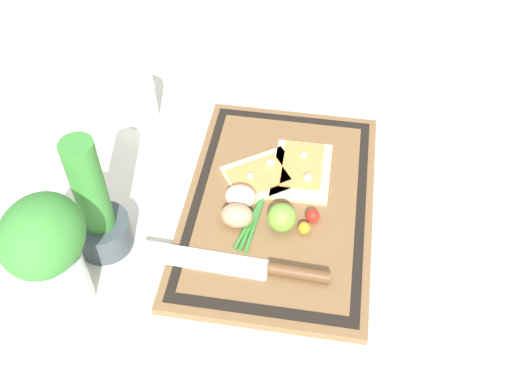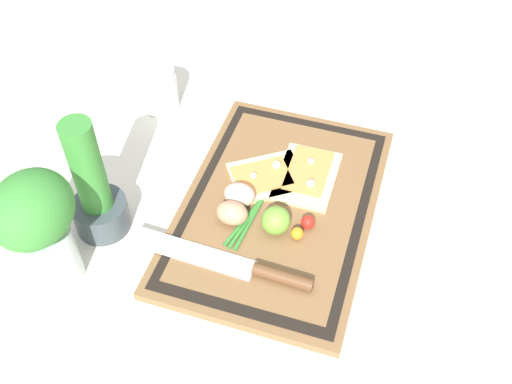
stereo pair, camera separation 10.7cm
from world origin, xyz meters
The scene contains 14 objects.
ground_plane centered at (0.00, 0.00, 0.00)m, with size 6.00×6.00×0.00m, color silver.
cutting_board centered at (0.00, 0.00, 0.01)m, with size 0.50×0.34×0.02m.
pizza_slice_near centered at (0.08, -0.03, 0.03)m, with size 0.15×0.11×0.02m.
pizza_slice_far centered at (0.05, 0.04, 0.03)m, with size 0.16×0.17×0.02m.
knife centered at (-0.15, 0.00, 0.03)m, with size 0.05×0.32×0.02m.
egg_brown centered at (-0.06, 0.07, 0.04)m, with size 0.04×0.06×0.04m, color tan.
egg_pink centered at (-0.02, 0.07, 0.04)m, with size 0.04×0.06×0.04m, color beige.
lime centered at (-0.06, -0.01, 0.05)m, with size 0.05×0.05×0.05m, color #70A838.
cherry_tomato_red centered at (-0.04, -0.06, 0.03)m, with size 0.02×0.02×0.02m, color red.
cherry_tomato_yellow centered at (-0.06, -0.05, 0.03)m, with size 0.02×0.02×0.02m, color orange.
scallion_bunch centered at (0.01, 0.03, 0.02)m, with size 0.27×0.07×0.01m.
herb_pot centered at (-0.13, 0.29, 0.08)m, with size 0.10×0.10×0.24m.
sauce_jar centered at (0.20, 0.32, 0.04)m, with size 0.07×0.07×0.09m.
herb_glass centered at (-0.24, 0.31, 0.13)m, with size 0.14×0.12×0.22m.
Camera 2 is at (-0.67, -0.17, 0.84)m, focal length 42.00 mm.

